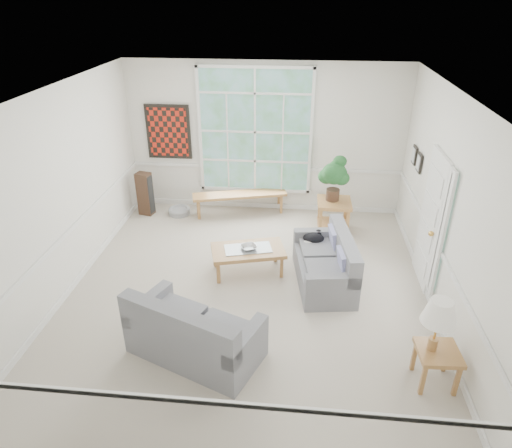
{
  "coord_description": "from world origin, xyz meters",
  "views": [
    {
      "loc": [
        0.71,
        -5.79,
        4.2
      ],
      "look_at": [
        0.1,
        0.2,
        1.05
      ],
      "focal_mm": 32.0,
      "sensor_mm": 36.0,
      "label": 1
    }
  ],
  "objects": [
    {
      "name": "floor_speaker",
      "position": [
        -2.4,
        2.45,
        0.45
      ],
      "size": [
        0.32,
        0.28,
        0.89
      ],
      "primitive_type": "cube",
      "rotation": [
        0.0,
        0.0,
        -0.24
      ],
      "color": "#3C271A",
      "rests_on": "floor"
    },
    {
      "name": "loveseat_front",
      "position": [
        -0.5,
        -1.44,
        0.44
      ],
      "size": [
        1.83,
        1.41,
        0.88
      ],
      "primitive_type": "cube",
      "rotation": [
        0.0,
        0.0,
        -0.4
      ],
      "color": "slate",
      "rests_on": "floor"
    },
    {
      "name": "ceiling",
      "position": [
        0.0,
        0.0,
        3.0
      ],
      "size": [
        5.5,
        6.0,
        0.02
      ],
      "primitive_type": "cube",
      "color": "white",
      "rests_on": "ground"
    },
    {
      "name": "wall_art",
      "position": [
        -1.95,
        2.95,
        1.6
      ],
      "size": [
        0.9,
        0.06,
        1.1
      ],
      "primitive_type": "cube",
      "color": "maroon",
      "rests_on": "wall_back"
    },
    {
      "name": "wall_frame_far",
      "position": [
        2.71,
        2.15,
        1.55
      ],
      "size": [
        0.04,
        0.26,
        0.32
      ],
      "primitive_type": "cube",
      "color": "black",
      "rests_on": "wall_right"
    },
    {
      "name": "window_back",
      "position": [
        -0.2,
        2.96,
        1.65
      ],
      "size": [
        2.3,
        0.08,
        2.4
      ],
      "primitive_type": "cube",
      "color": "white",
      "rests_on": "wall_back"
    },
    {
      "name": "wall_front",
      "position": [
        0.0,
        -3.0,
        1.5
      ],
      "size": [
        5.5,
        0.02,
        3.0
      ],
      "primitive_type": "cube",
      "color": "white",
      "rests_on": "ground"
    },
    {
      "name": "entry_door",
      "position": [
        2.71,
        0.6,
        1.05
      ],
      "size": [
        0.08,
        0.9,
        2.1
      ],
      "primitive_type": "cube",
      "color": "white",
      "rests_on": "floor"
    },
    {
      "name": "floor",
      "position": [
        0.0,
        0.0,
        -0.01
      ],
      "size": [
        5.5,
        6.0,
        0.01
      ],
      "primitive_type": "cube",
      "color": "#B4A999",
      "rests_on": "ground"
    },
    {
      "name": "wall_right",
      "position": [
        2.75,
        0.0,
        1.5
      ],
      "size": [
        0.02,
        6.0,
        3.0
      ],
      "primitive_type": "cube",
      "color": "white",
      "rests_on": "ground"
    },
    {
      "name": "loveseat_right",
      "position": [
        1.16,
        0.32,
        0.42
      ],
      "size": [
        1.0,
        1.63,
        0.83
      ],
      "primitive_type": "cube",
      "rotation": [
        0.0,
        0.0,
        0.14
      ],
      "color": "slate",
      "rests_on": "floor"
    },
    {
      "name": "coffee_table",
      "position": [
        -0.06,
        0.49,
        0.22
      ],
      "size": [
        1.29,
        0.92,
        0.43
      ],
      "primitive_type": "cube",
      "rotation": [
        0.0,
        0.0,
        0.26
      ],
      "color": "#A4713D",
      "rests_on": "floor"
    },
    {
      "name": "pet_bed",
      "position": [
        -1.73,
        2.49,
        0.07
      ],
      "size": [
        0.46,
        0.46,
        0.13
      ],
      "primitive_type": "cylinder",
      "rotation": [
        0.0,
        0.0,
        0.02
      ],
      "color": "gray",
      "rests_on": "floor"
    },
    {
      "name": "houseplant",
      "position": [
        1.35,
        2.14,
        1.06
      ],
      "size": [
        0.61,
        0.61,
        0.86
      ],
      "primitive_type": null,
      "rotation": [
        0.0,
        0.0,
        0.25
      ],
      "color": "#205626",
      "rests_on": "end_table"
    },
    {
      "name": "side_table",
      "position": [
        2.4,
        -1.64,
        0.24
      ],
      "size": [
        0.5,
        0.5,
        0.49
      ],
      "primitive_type": "cube",
      "rotation": [
        0.0,
        0.0,
        0.06
      ],
      "color": "#A4713D",
      "rests_on": "floor"
    },
    {
      "name": "table_lamp",
      "position": [
        2.32,
        -1.62,
        0.83
      ],
      "size": [
        0.47,
        0.47,
        0.68
      ],
      "primitive_type": null,
      "rotation": [
        0.0,
        0.0,
        0.21
      ],
      "color": "silver",
      "rests_on": "side_table"
    },
    {
      "name": "cat",
      "position": [
        0.99,
        0.84,
        0.51
      ],
      "size": [
        0.39,
        0.3,
        0.17
      ],
      "primitive_type": "ellipsoid",
      "rotation": [
        0.0,
        0.0,
        0.16
      ],
      "color": "black",
      "rests_on": "loveseat_right"
    },
    {
      "name": "wall_back",
      "position": [
        0.0,
        3.0,
        1.5
      ],
      "size": [
        5.5,
        0.02,
        3.0
      ],
      "primitive_type": "cube",
      "color": "white",
      "rests_on": "ground"
    },
    {
      "name": "pewter_bowl",
      "position": [
        -0.05,
        0.49,
        0.47
      ],
      "size": [
        0.41,
        0.41,
        0.07
      ],
      "primitive_type": "imported",
      "rotation": [
        0.0,
        0.0,
        0.47
      ],
      "color": "#A4A4AA",
      "rests_on": "coffee_table"
    },
    {
      "name": "wall_left",
      "position": [
        -2.75,
        0.0,
        1.5
      ],
      "size": [
        0.02,
        6.0,
        3.0
      ],
      "primitive_type": "cube",
      "color": "white",
      "rests_on": "ground"
    },
    {
      "name": "window_bench",
      "position": [
        -0.48,
        2.65,
        0.22
      ],
      "size": [
        1.94,
        0.85,
        0.45
      ],
      "primitive_type": "cube",
      "rotation": [
        0.0,
        0.0,
        0.26
      ],
      "color": "#A4713D",
      "rests_on": "floor"
    },
    {
      "name": "wall_frame_near",
      "position": [
        2.71,
        1.75,
        1.55
      ],
      "size": [
        0.04,
        0.26,
        0.32
      ],
      "primitive_type": "cube",
      "color": "black",
      "rests_on": "wall_right"
    },
    {
      "name": "door_sidelight",
      "position": [
        2.71,
        -0.03,
        1.15
      ],
      "size": [
        0.08,
        0.26,
        1.9
      ],
      "primitive_type": "cube",
      "color": "white",
      "rests_on": "wall_right"
    },
    {
      "name": "end_table",
      "position": [
        1.39,
        2.08,
        0.31
      ],
      "size": [
        0.63,
        0.63,
        0.63
      ],
      "primitive_type": "cube",
      "rotation": [
        0.0,
        0.0,
        0.01
      ],
      "color": "#A4713D",
      "rests_on": "floor"
    }
  ]
}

